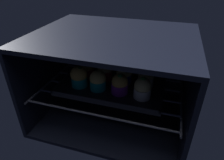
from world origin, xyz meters
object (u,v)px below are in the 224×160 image
at_px(muffin_row1_col0, 87,69).
at_px(muffin_row1_col3, 146,77).
at_px(muffin_row0_col1, 98,81).
at_px(muffin_row0_col2, 120,84).
at_px(baking_tray, 112,86).
at_px(muffin_row0_col0, 79,77).
at_px(muffin_row1_col2, 124,74).
at_px(muffin_row1_col1, 105,70).
at_px(muffin_row0_col3, 143,88).

height_order(muffin_row1_col0, muffin_row1_col3, muffin_row1_col3).
relative_size(muffin_row0_col1, muffin_row0_col2, 0.95).
bearing_deg(muffin_row0_col2, muffin_row1_col0, 153.69).
relative_size(baking_tray, muffin_row0_col0, 4.81).
relative_size(muffin_row1_col2, muffin_row1_col3, 0.93).
bearing_deg(muffin_row1_col1, muffin_row0_col1, -90.38).
bearing_deg(muffin_row1_col1, muffin_row0_col2, -44.54).
distance_m(muffin_row0_col0, muffin_row1_col2, 0.18).
xyz_separation_m(muffin_row0_col2, muffin_row1_col2, (-0.00, 0.08, -0.00)).
bearing_deg(muffin_row1_col0, muffin_row1_col2, -0.62).
bearing_deg(muffin_row1_col2, baking_tray, -135.10).
bearing_deg(muffin_row0_col0, muffin_row0_col1, -0.09).
distance_m(muffin_row0_col1, muffin_row1_col0, 0.12).
bearing_deg(muffin_row1_col1, muffin_row1_col0, -178.89).
height_order(muffin_row0_col1, muffin_row1_col2, muffin_row0_col1).
bearing_deg(muffin_row1_col0, muffin_row0_col2, -26.31).
height_order(muffin_row1_col2, muffin_row1_col3, muffin_row1_col3).
height_order(muffin_row1_col1, muffin_row1_col2, muffin_row1_col1).
bearing_deg(muffin_row1_col0, muffin_row1_col1, 1.11).
bearing_deg(muffin_row0_col3, muffin_row1_col0, 161.17).
relative_size(muffin_row1_col1, muffin_row1_col2, 1.09).
xyz_separation_m(baking_tray, muffin_row1_col0, (-0.12, 0.04, 0.04)).
relative_size(muffin_row0_col0, muffin_row1_col2, 1.12).
relative_size(muffin_row0_col3, muffin_row1_col2, 1.10).
bearing_deg(muffin_row0_col1, muffin_row1_col0, 134.53).
bearing_deg(muffin_row0_col1, muffin_row1_col1, 89.62).
distance_m(muffin_row0_col2, muffin_row1_col1, 0.12).
relative_size(muffin_row0_col0, muffin_row1_col1, 1.02).
height_order(muffin_row0_col3, muffin_row1_col3, muffin_row0_col3).
distance_m(muffin_row0_col1, muffin_row0_col2, 0.09).
distance_m(muffin_row0_col0, muffin_row0_col2, 0.16).
height_order(baking_tray, muffin_row1_col0, muffin_row1_col0).
xyz_separation_m(baking_tray, muffin_row0_col3, (0.13, -0.05, 0.04)).
height_order(baking_tray, muffin_row1_col3, muffin_row1_col3).
bearing_deg(muffin_row0_col3, muffin_row0_col0, 179.11).
xyz_separation_m(baking_tray, muffin_row1_col1, (-0.04, 0.04, 0.04)).
relative_size(baking_tray, muffin_row1_col3, 5.02).
bearing_deg(muffin_row1_col2, muffin_row0_col0, -153.41).
xyz_separation_m(muffin_row0_col1, muffin_row0_col2, (0.09, -0.00, 0.00)).
bearing_deg(muffin_row1_col2, muffin_row1_col3, -0.01).
relative_size(baking_tray, muffin_row0_col2, 5.04).
bearing_deg(muffin_row0_col2, muffin_row0_col1, 179.79).
relative_size(baking_tray, muffin_row0_col1, 5.29).
distance_m(muffin_row0_col2, muffin_row1_col2, 0.08).
xyz_separation_m(baking_tray, muffin_row0_col2, (0.04, -0.04, 0.04)).
relative_size(muffin_row0_col2, muffin_row1_col0, 1.09).
distance_m(muffin_row0_col2, muffin_row0_col3, 0.09).
xyz_separation_m(muffin_row1_col0, muffin_row1_col1, (0.08, 0.00, 0.01)).
xyz_separation_m(muffin_row1_col1, muffin_row1_col3, (0.17, -0.00, -0.00)).
relative_size(muffin_row0_col3, muffin_row1_col0, 1.12).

